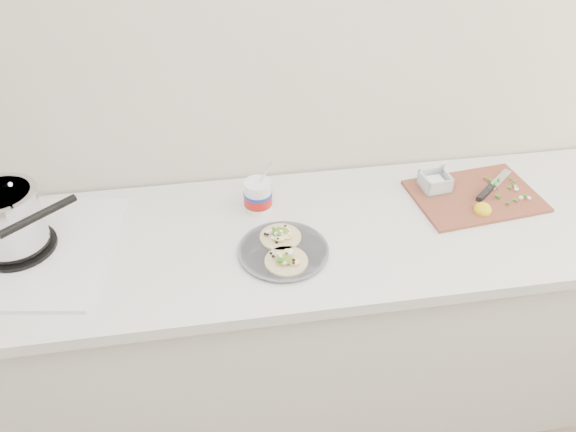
{
  "coord_description": "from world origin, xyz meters",
  "views": [
    {
      "loc": [
        -0.22,
        0.08,
        2.03
      ],
      "look_at": [
        -0.01,
        1.42,
        0.96
      ],
      "focal_mm": 35.0,
      "sensor_mm": 36.0,
      "label": 1
    }
  ],
  "objects": [
    {
      "name": "counter",
      "position": [
        0.0,
        1.43,
        0.45
      ],
      "size": [
        2.44,
        0.66,
        0.9
      ],
      "color": "silver",
      "rests_on": "ground"
    },
    {
      "name": "stove",
      "position": [
        -0.82,
        1.45,
        0.99
      ],
      "size": [
        0.61,
        0.58,
        0.26
      ],
      "rotation": [
        0.0,
        0.0,
        -0.16
      ],
      "color": "silver",
      "rests_on": "counter"
    },
    {
      "name": "cutboard",
      "position": [
        0.64,
        1.51,
        0.92
      ],
      "size": [
        0.44,
        0.33,
        0.07
      ],
      "rotation": [
        0.0,
        0.0,
        0.11
      ],
      "color": "brown",
      "rests_on": "counter"
    },
    {
      "name": "tub",
      "position": [
        -0.08,
        1.55,
        0.97
      ],
      "size": [
        0.09,
        0.09,
        0.21
      ],
      "rotation": [
        0.0,
        0.0,
        0.25
      ],
      "color": "white",
      "rests_on": "counter"
    },
    {
      "name": "taco_plate",
      "position": [
        -0.04,
        1.32,
        0.92
      ],
      "size": [
        0.27,
        0.27,
        0.04
      ],
      "rotation": [
        0.0,
        0.0,
        -0.25
      ],
      "color": "#595B60",
      "rests_on": "counter"
    }
  ]
}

